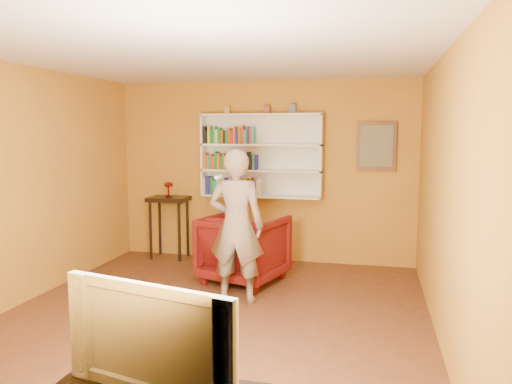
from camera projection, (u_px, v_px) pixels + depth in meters
The scene contains 15 objects.
room_shell at pixel (211, 223), 5.15m from camera, with size 5.30×5.80×2.88m.
bookshelf at pixel (262, 156), 7.41m from camera, with size 1.80×0.29×1.23m.
books_row_lower at pixel (233, 187), 7.46m from camera, with size 0.89×0.19×0.27m.
books_row_middle at pixel (231, 162), 7.41m from camera, with size 0.81×0.19×0.26m.
books_row_upper at pixel (230, 136), 7.38m from camera, with size 0.77×0.19×0.27m.
ornament_left at pixel (227, 110), 7.39m from camera, with size 0.08×0.08×0.11m, color #B18732.
ornament_centre at pixel (267, 110), 7.25m from camera, with size 0.08×0.08×0.12m, color brown.
ornament_right at pixel (293, 109), 7.16m from camera, with size 0.09×0.09×0.13m, color #465975.
framed_painting at pixel (376, 146), 7.06m from camera, with size 0.55×0.05×0.70m.
console_table at pixel (169, 207), 7.68m from camera, with size 0.59×0.45×0.96m.
ruby_lustre at pixel (168, 186), 7.64m from camera, with size 0.15×0.15×0.23m.
armchair at pixel (244, 248), 6.49m from camera, with size 0.94×0.97×0.88m, color #480508.
person at pixel (236, 226), 5.69m from camera, with size 0.64×0.42×1.76m, color #7B695A.
game_remote at pixel (218, 177), 5.46m from camera, with size 0.04×0.15×0.04m, color white.
television at pixel (160, 333), 2.90m from camera, with size 1.14×0.15×0.66m, color black.
Camera 1 is at (1.61, -4.83, 1.95)m, focal length 35.00 mm.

